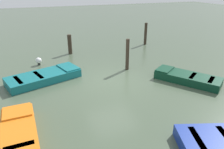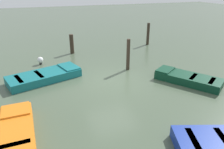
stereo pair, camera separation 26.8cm
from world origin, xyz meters
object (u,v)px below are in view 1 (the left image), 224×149
mooring_piling_far_right (127,55)px  mooring_piling_mid_right (146,34)px  rowboat_teal (44,77)px  rowboat_dark_green (187,78)px  marker_buoy (39,61)px  mooring_piling_near_right (70,44)px  rowboat_orange (20,143)px

mooring_piling_far_right → mooring_piling_mid_right: (4.52, -3.78, -0.03)m
rowboat_teal → rowboat_dark_green: bearing=-39.5°
mooring_piling_far_right → marker_buoy: size_ratio=3.75×
mooring_piling_far_right → marker_buoy: 5.44m
rowboat_dark_green → mooring_piling_far_right: mooring_piling_far_right is taller
rowboat_dark_green → mooring_piling_near_right: (6.92, 4.55, 0.46)m
rowboat_orange → mooring_piling_mid_right: size_ratio=2.34×
rowboat_orange → marker_buoy: bearing=-10.3°
mooring_piling_far_right → mooring_piling_near_right: bearing=30.0°
rowboat_orange → rowboat_dark_green: bearing=-77.0°
mooring_piling_near_right → mooring_piling_mid_right: mooring_piling_mid_right is taller
mooring_piling_far_right → rowboat_teal: bearing=88.2°
mooring_piling_far_right → mooring_piling_mid_right: mooring_piling_far_right is taller
rowboat_dark_green → rowboat_teal: bearing=33.2°
rowboat_teal → marker_buoy: marker_buoy is taller
rowboat_teal → rowboat_orange: bearing=-120.5°
rowboat_teal → mooring_piling_far_right: 4.69m
mooring_piling_mid_right → mooring_piling_far_right: bearing=140.1°
rowboat_orange → mooring_piling_near_right: mooring_piling_near_right is taller
mooring_piling_near_right → mooring_piling_mid_right: bearing=-87.5°
rowboat_dark_green → mooring_piling_near_right: bearing=-0.7°
rowboat_teal → mooring_piling_far_right: mooring_piling_far_right is taller
mooring_piling_near_right → marker_buoy: size_ratio=2.83×
marker_buoy → mooring_piling_far_right: bearing=-119.2°
rowboat_teal → marker_buoy: bearing=75.4°
rowboat_dark_green → mooring_piling_near_right: size_ratio=2.41×
rowboat_orange → mooring_piling_near_right: bearing=-22.3°
rowboat_teal → marker_buoy: 2.49m
rowboat_orange → mooring_piling_far_right: 7.57m
mooring_piling_mid_right → rowboat_orange: bearing=134.0°
rowboat_teal → mooring_piling_mid_right: size_ratio=2.22×
rowboat_teal → mooring_piling_far_right: bearing=-18.5°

